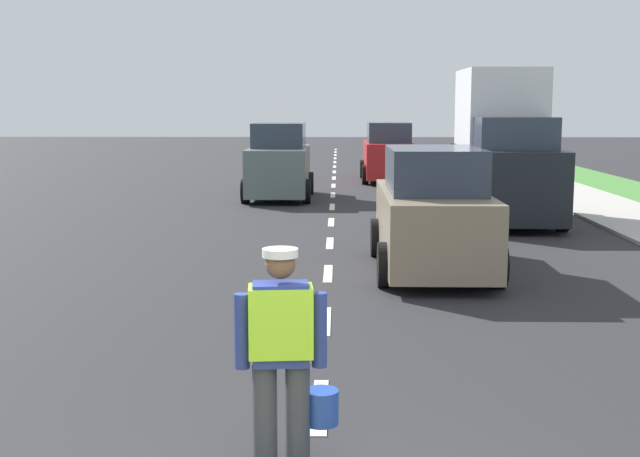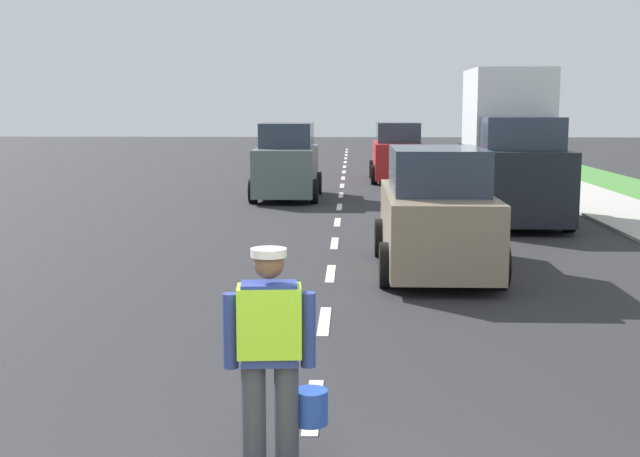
# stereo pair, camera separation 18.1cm
# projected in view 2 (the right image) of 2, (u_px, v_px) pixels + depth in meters

# --- Properties ---
(ground_plane) EXTENTS (96.00, 96.00, 0.00)m
(ground_plane) POSITION_uv_depth(u_px,v_px,m) (341.00, 194.00, 25.59)
(ground_plane) COLOR #28282B
(lane_center_line) EXTENTS (0.14, 46.40, 0.01)m
(lane_center_line) POSITION_uv_depth(u_px,v_px,m) (343.00, 182.00, 29.74)
(lane_center_line) COLOR silver
(lane_center_line) RESTS_ON ground
(road_worker) EXTENTS (0.75, 0.42, 1.67)m
(road_worker) POSITION_uv_depth(u_px,v_px,m) (273.00, 349.00, 6.05)
(road_worker) COLOR #383D4C
(road_worker) RESTS_ON ground
(delivery_truck) EXTENTS (2.16, 4.60, 3.54)m
(delivery_truck) POSITION_uv_depth(u_px,v_px,m) (511.00, 153.00, 19.33)
(delivery_truck) COLOR black
(delivery_truck) RESTS_ON ground
(car_outgoing_ahead) EXTENTS (1.89, 4.22, 2.02)m
(car_outgoing_ahead) POSITION_uv_depth(u_px,v_px,m) (436.00, 214.00, 13.53)
(car_outgoing_ahead) COLOR gray
(car_outgoing_ahead) RESTS_ON ground
(car_oncoming_second) EXTENTS (1.92, 4.03, 2.19)m
(car_oncoming_second) POSITION_uv_depth(u_px,v_px,m) (287.00, 164.00, 24.31)
(car_oncoming_second) COLOR slate
(car_oncoming_second) RESTS_ON ground
(car_outgoing_far) EXTENTS (1.93, 4.26, 2.10)m
(car_outgoing_far) POSITION_uv_depth(u_px,v_px,m) (397.00, 154.00, 29.89)
(car_outgoing_far) COLOR red
(car_outgoing_far) RESTS_ON ground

